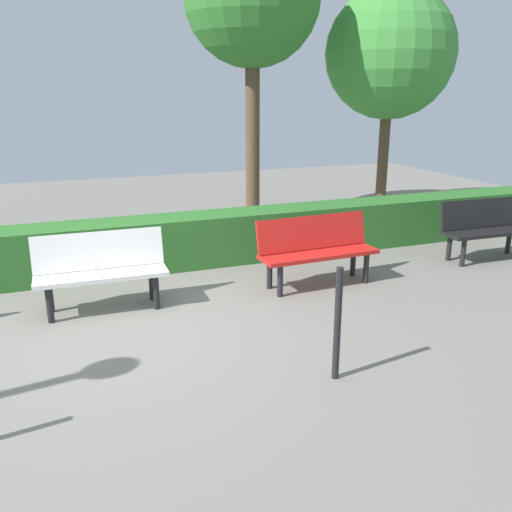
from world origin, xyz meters
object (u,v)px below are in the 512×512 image
at_px(bench_red, 316,247).
at_px(tree_near, 390,54).
at_px(bench_black, 486,227).
at_px(bench_white, 101,268).

relative_size(bench_red, tree_near, 0.36).
xyz_separation_m(bench_black, tree_near, (-0.27, -3.10, 2.52)).
xyz_separation_m(bench_red, bench_white, (2.61, -0.13, -0.00)).
distance_m(bench_red, bench_white, 2.61).
bearing_deg(tree_near, bench_white, 28.55).
bearing_deg(bench_white, bench_black, -178.85).
relative_size(bench_black, tree_near, 0.33).
height_order(bench_red, bench_white, bench_white).
xyz_separation_m(bench_red, tree_near, (-3.06, -3.21, 2.52)).
bearing_deg(tree_near, bench_red, 46.44).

